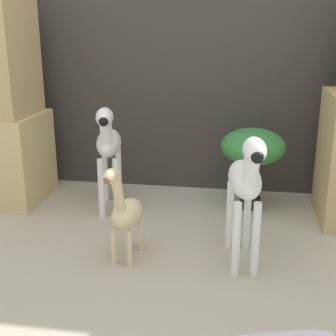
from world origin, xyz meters
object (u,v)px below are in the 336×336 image
object	(u,v)px
giraffe_figurine	(125,211)
potted_palm_front	(253,149)
zebra_left	(108,144)
zebra_right	(246,182)

from	to	relation	value
giraffe_figurine	potted_palm_front	world-z (taller)	giraffe_figurine
potted_palm_front	zebra_left	bearing A→B (deg)	-167.98
giraffe_figurine	potted_palm_front	distance (m)	1.07
potted_palm_front	zebra_right	bearing A→B (deg)	-93.59
giraffe_figurine	potted_palm_front	size ratio (longest dim) A/B	1.02
zebra_left	giraffe_figurine	world-z (taller)	zebra_left
giraffe_figurine	zebra_left	bearing A→B (deg)	112.54
zebra_left	potted_palm_front	bearing A→B (deg)	12.02
giraffe_figurine	potted_palm_front	bearing A→B (deg)	51.65
zebra_right	potted_palm_front	world-z (taller)	zebra_right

